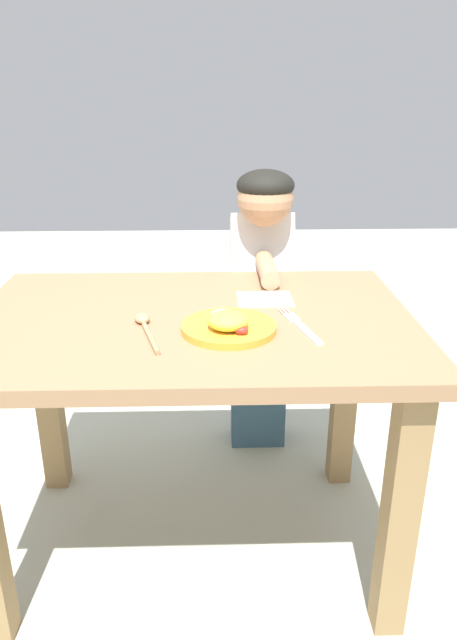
{
  "coord_description": "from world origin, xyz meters",
  "views": [
    {
      "loc": [
        0.05,
        -1.36,
        1.26
      ],
      "look_at": [
        0.09,
        -0.08,
        0.74
      ],
      "focal_mm": 32.78,
      "sensor_mm": 36.0,
      "label": 1
    }
  ],
  "objects_px": {
    "spoon": "(145,325)",
    "fork": "(301,326)",
    "person": "(261,301)",
    "plate": "(228,325)"
  },
  "relations": [
    {
      "from": "spoon",
      "to": "plate",
      "type": "bearing_deg",
      "value": -114.24
    },
    {
      "from": "spoon",
      "to": "person",
      "type": "distance_m",
      "value": 0.67
    },
    {
      "from": "fork",
      "to": "spoon",
      "type": "xyz_separation_m",
      "value": [
        -0.37,
        0.0,
        0.01
      ]
    },
    {
      "from": "spoon",
      "to": "fork",
      "type": "bearing_deg",
      "value": -106.65
    },
    {
      "from": "person",
      "to": "spoon",
      "type": "bearing_deg",
      "value": 59.93
    },
    {
      "from": "spoon",
      "to": "person",
      "type": "xyz_separation_m",
      "value": [
        0.33,
        0.56,
        -0.15
      ]
    },
    {
      "from": "spoon",
      "to": "person",
      "type": "relative_size",
      "value": 0.22
    },
    {
      "from": "fork",
      "to": "spoon",
      "type": "height_order",
      "value": "spoon"
    },
    {
      "from": "plate",
      "to": "person",
      "type": "bearing_deg",
      "value": 77.82
    },
    {
      "from": "fork",
      "to": "person",
      "type": "relative_size",
      "value": 0.22
    }
  ]
}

